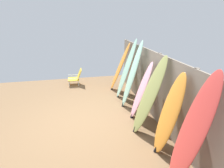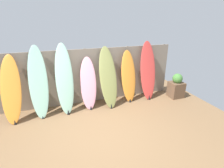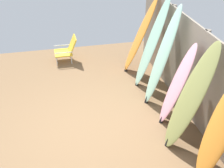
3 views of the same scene
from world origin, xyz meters
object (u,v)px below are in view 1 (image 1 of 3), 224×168
(surfboard_seafoam_1, at_px, (126,69))
(surfboard_seafoam_2, at_px, (132,75))
(beach_chair, at_px, (76,77))
(surfboard_red_6, at_px, (192,132))
(surfboard_orange_0, at_px, (120,67))
(surfboard_pink_3, at_px, (141,91))
(surfboard_olive_4, at_px, (149,96))
(surfboard_orange_5, at_px, (169,115))

(surfboard_seafoam_1, distance_m, surfboard_seafoam_2, 0.72)
(beach_chair, bearing_deg, surfboard_red_6, -1.66)
(surfboard_seafoam_2, relative_size, beach_chair, 3.18)
(beach_chair, bearing_deg, surfboard_orange_0, 41.19)
(surfboard_pink_3, relative_size, surfboard_olive_4, 0.85)
(surfboard_seafoam_1, bearing_deg, surfboard_red_6, 0.60)
(surfboard_seafoam_2, xyz_separation_m, surfboard_pink_3, (0.70, 0.04, -0.23))
(surfboard_orange_0, distance_m, surfboard_seafoam_1, 0.71)
(surfboard_orange_5, bearing_deg, surfboard_orange_0, -178.51)
(surfboard_red_6, xyz_separation_m, beach_chair, (-5.10, -1.72, -0.65))
(surfboard_seafoam_2, distance_m, surfboard_red_6, 2.79)
(surfboard_seafoam_2, relative_size, surfboard_pink_3, 1.28)
(beach_chair, bearing_deg, surfboard_seafoam_1, 26.27)
(surfboard_orange_0, height_order, surfboard_orange_5, surfboard_orange_0)
(surfboard_pink_3, bearing_deg, surfboard_olive_4, -4.75)
(surfboard_pink_3, height_order, surfboard_orange_5, surfboard_orange_5)
(surfboard_seafoam_2, xyz_separation_m, beach_chair, (-2.31, -1.65, -0.69))
(surfboard_orange_5, height_order, beach_chair, surfboard_orange_5)
(surfboard_pink_3, bearing_deg, surfboard_red_6, 0.89)
(surfboard_seafoam_1, relative_size, surfboard_pink_3, 1.26)
(surfboard_seafoam_1, distance_m, beach_chair, 2.41)
(surfboard_seafoam_1, relative_size, surfboard_red_6, 1.02)
(surfboard_seafoam_2, bearing_deg, surfboard_orange_0, -179.77)
(surfboard_red_6, height_order, beach_chair, surfboard_red_6)
(beach_chair, bearing_deg, surfboard_orange_5, 1.29)
(surfboard_pink_3, bearing_deg, surfboard_orange_0, -178.81)
(surfboard_olive_4, bearing_deg, surfboard_seafoam_1, 178.66)
(surfboard_orange_5, relative_size, surfboard_red_6, 0.87)
(surfboard_orange_0, relative_size, surfboard_pink_3, 1.13)
(surfboard_pink_3, height_order, beach_chair, surfboard_pink_3)
(surfboard_seafoam_2, xyz_separation_m, surfboard_red_6, (2.79, 0.07, -0.04))
(surfboard_seafoam_1, xyz_separation_m, surfboard_orange_5, (2.79, 0.05, -0.14))
(surfboard_orange_0, xyz_separation_m, surfboard_seafoam_1, (0.70, 0.04, 0.10))
(surfboard_seafoam_2, bearing_deg, beach_chair, -144.45)
(surfboard_olive_4, bearing_deg, surfboard_orange_5, 7.57)
(surfboard_olive_4, distance_m, surfboard_orange_5, 0.76)
(surfboard_seafoam_1, distance_m, surfboard_red_6, 3.51)
(surfboard_orange_0, distance_m, surfboard_pink_3, 2.12)
(surfboard_orange_0, distance_m, surfboard_orange_5, 3.49)
(surfboard_pink_3, bearing_deg, surfboard_orange_5, 1.95)
(surfboard_seafoam_2, relative_size, surfboard_orange_5, 1.19)
(surfboard_red_6, bearing_deg, beach_chair, -161.36)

